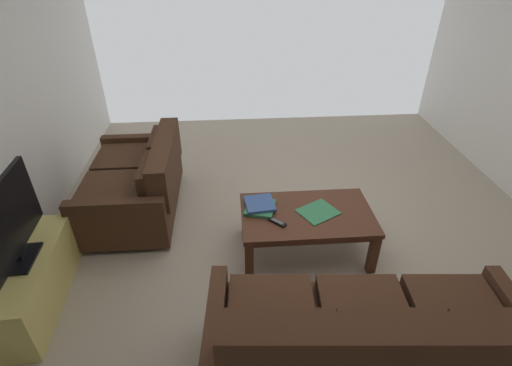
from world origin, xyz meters
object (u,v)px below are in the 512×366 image
Objects in this scene: coffee_table at (307,219)px; tv_stand at (31,282)px; book_stack at (260,206)px; loveseat_near at (138,183)px; flat_tv at (6,226)px; tv_remote at (277,222)px; loose_magazine at (318,212)px; sofa_main at (368,348)px.

tv_stand is at bearing 11.11° from coffee_table.
book_stack is at bearing -163.67° from tv_stand.
loveseat_near is 1.38m from flat_tv.
tv_remote is 0.48× the size of loose_magazine.
sofa_main is 1.21m from tv_remote.
tv_stand is (2.16, 0.42, -0.14)m from coffee_table.
sofa_main is 1.73× the size of coffee_table.
book_stack reaches higher than coffee_table.
tv_stand is at bearing -20.08° from sofa_main.
coffee_table is at bearing -156.28° from tv_remote.
tv_stand is (0.60, 1.17, -0.11)m from loveseat_near.
sofa_main reaches higher than coffee_table.
loose_magazine is at bearing -88.73° from sofa_main.
tv_stand and tv_remote have the same top height.
book_stack is (-1.17, 0.65, 0.12)m from loveseat_near.
loose_magazine is (-2.25, -0.43, 0.21)m from tv_stand.
book_stack is at bearing -69.07° from sofa_main.
coffee_table is 0.42m from book_stack.
tv_stand is at bearing -54.41° from flat_tv.
sofa_main is at bearing 109.05° from tv_remote.
tv_remote is (-1.29, 0.86, 0.10)m from loveseat_near.
book_stack is (0.52, -1.35, 0.07)m from sofa_main.
loveseat_near is 1.47× the size of flat_tv.
flat_tv is 3.02× the size of loose_magazine.
sofa_main is at bearing 152.17° from loose_magazine.
flat_tv is at bearing 16.36° from book_stack.
book_stack is (-1.76, -0.52, -0.31)m from flat_tv.
flat_tv is at bearing 62.95° from loveseat_near.
tv_remote is (-1.89, -0.30, 0.21)m from tv_stand.
flat_tv is (0.60, 1.17, 0.43)m from loveseat_near.
loose_magazine is at bearing -178.30° from coffee_table.
flat_tv reaches higher than loose_magazine.
tv_stand is 3.41× the size of book_stack.
flat_tv is (2.28, -0.83, 0.38)m from sofa_main.
flat_tv is at bearing 125.59° from tv_stand.
loose_magazine reaches higher than coffee_table.
sofa_main reaches higher than loveseat_near.
sofa_main is 1.43× the size of loveseat_near.
coffee_table is 0.31m from tv_remote.
flat_tv is at bearing 71.64° from loose_magazine.
coffee_table is at bearing -168.87° from flat_tv.
flat_tv is 2.32m from loose_magazine.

